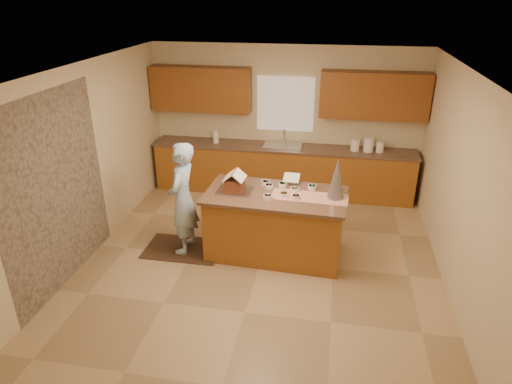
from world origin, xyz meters
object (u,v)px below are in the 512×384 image
at_px(island_base, 275,225).
at_px(boy, 183,199).
at_px(gingerbread_house, 235,183).
at_px(tinsel_tree, 337,178).

distance_m(island_base, boy, 1.38).
xyz_separation_m(boy, gingerbread_house, (0.74, 0.12, 0.26)).
height_order(boy, gingerbread_house, boy).
relative_size(boy, gingerbread_house, 5.42).
bearing_deg(boy, tinsel_tree, 96.38).
xyz_separation_m(island_base, boy, (-1.32, -0.14, 0.38)).
bearing_deg(gingerbread_house, boy, -171.17).
height_order(island_base, gingerbread_house, gingerbread_house).
xyz_separation_m(tinsel_tree, boy, (-2.14, -0.15, -0.41)).
height_order(tinsel_tree, gingerbread_house, tinsel_tree).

